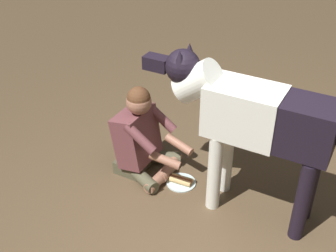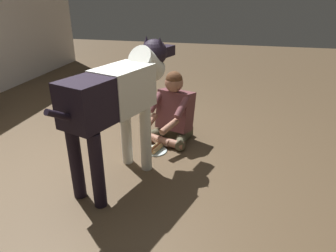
% 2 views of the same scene
% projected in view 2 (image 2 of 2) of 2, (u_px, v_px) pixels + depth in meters
% --- Properties ---
extents(ground_plane, '(15.60, 15.60, 0.00)m').
position_uv_depth(ground_plane, '(102.00, 165.00, 3.15)').
color(ground_plane, brown).
extents(person_sitting_on_floor, '(0.71, 0.60, 0.83)m').
position_uv_depth(person_sitting_on_floor, '(173.00, 112.00, 3.58)').
color(person_sitting_on_floor, brown).
rests_on(person_sitting_on_floor, ground).
extents(large_dog, '(1.57, 0.67, 1.25)m').
position_uv_depth(large_dog, '(120.00, 95.00, 2.66)').
color(large_dog, white).
rests_on(large_dog, ground).
extents(hot_dog_on_plate, '(0.25, 0.25, 0.06)m').
position_uv_depth(hot_dog_on_plate, '(156.00, 149.00, 3.41)').
color(hot_dog_on_plate, silver).
rests_on(hot_dog_on_plate, ground).
extents(round_side_table, '(0.42, 0.42, 0.49)m').
position_uv_depth(round_side_table, '(126.00, 79.00, 5.06)').
color(round_side_table, brown).
rests_on(round_side_table, ground).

